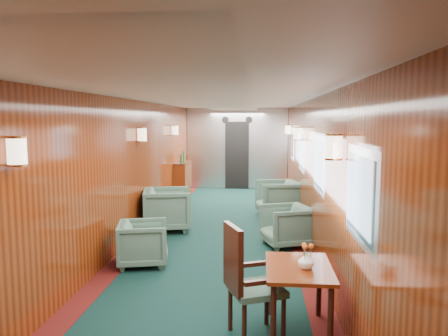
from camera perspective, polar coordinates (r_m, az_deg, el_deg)
name	(u,v)px	position (r m, az deg, el deg)	size (l,w,h in m)	color
room	(218,146)	(7.11, -0.74, 2.88)	(12.00, 12.10, 2.40)	#0C2C26
bulkhead	(237,149)	(13.02, 1.72, 2.50)	(2.98, 0.17, 2.39)	silver
windows_right	(309,157)	(7.38, 11.03, 1.46)	(0.02, 8.60, 0.80)	#BABDC2
wall_sconces	(221,135)	(7.66, -0.34, 4.30)	(2.97, 7.97, 0.25)	#FFEBC6
dining_table	(299,277)	(4.38, 9.72, -13.87)	(0.63, 0.89, 0.67)	maroon
side_chair	(246,277)	(4.22, 2.89, -14.09)	(0.63, 0.65, 1.10)	#1D443A
credenza	(183,180)	(11.53, -5.40, -1.52)	(0.33, 1.06, 1.23)	maroon
flower_vase	(306,261)	(4.27, 10.70, -11.79)	(0.15, 0.15, 0.16)	white
armchair_left_near	(143,243)	(6.40, -10.51, -9.63)	(0.67, 0.69, 0.63)	#1D443A
armchair_left_far	(167,209)	(8.25, -7.40, -5.36)	(0.84, 0.87, 0.79)	#1D443A
armchair_right_near	(286,226)	(7.27, 8.12, -7.48)	(0.72, 0.74, 0.67)	#1D443A
armchair_right_far	(277,198)	(9.42, 6.99, -3.96)	(0.82, 0.85, 0.77)	#1D443A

